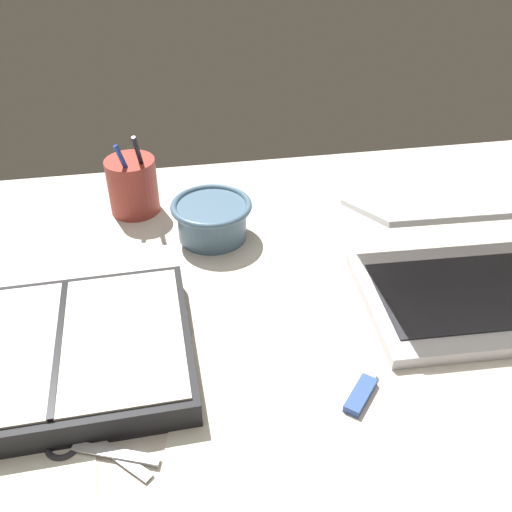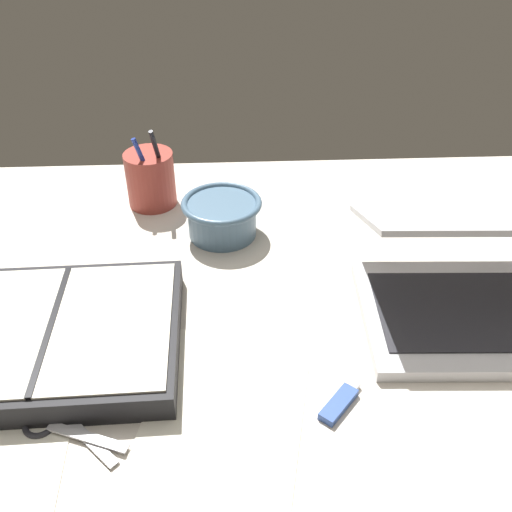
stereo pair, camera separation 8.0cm
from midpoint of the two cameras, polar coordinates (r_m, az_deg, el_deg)
The scene contains 9 objects.
desk_top at distance 79.52cm, azimuth -4.05°, elevation -7.98°, with size 140.00×100.00×2.00cm, color beige.
laptop at distance 86.47cm, azimuth 18.54°, elevation -0.79°, with size 33.74×30.09×17.04cm.
bowl at distance 95.14cm, azimuth -6.84°, elevation 3.70°, with size 13.42×13.42×6.52cm.
pen_cup at distance 104.21cm, azimuth -14.40°, elevation 6.78°, with size 8.72×8.72×15.58cm.
planner at distance 77.99cm, azimuth -21.71°, elevation -9.19°, with size 33.04×26.97×4.19cm.
scissors at distance 70.39cm, azimuth -20.34°, elevation -17.09°, with size 12.66×10.33×0.80cm.
paper_sheet_front at distance 68.66cm, azimuth -4.10°, elevation -16.08°, with size 18.27×26.79×0.16cm, color silver.
paper_sheet_beside_planner at distance 69.31cm, azimuth -26.89°, elevation -21.12°, with size 17.55×23.93×0.16cm, color silver.
usb_drive at distance 70.81cm, azimuth 7.24°, elevation -13.64°, with size 5.90×6.51×1.00cm.
Camera 1 is at (-8.26, -56.56, 56.27)cm, focal length 40.00 mm.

